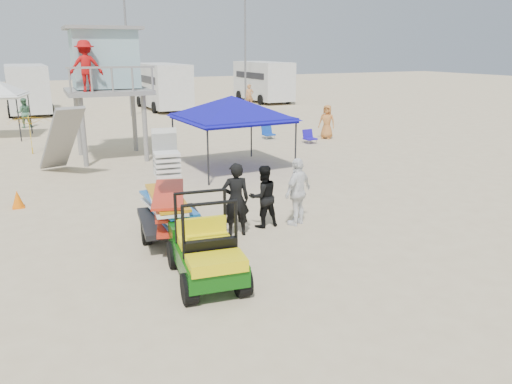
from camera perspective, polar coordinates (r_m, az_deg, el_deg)
name	(u,v)px	position (r m, az deg, el deg)	size (l,w,h in m)	color
ground	(307,313)	(8.76, 5.80, -13.59)	(140.00, 140.00, 0.00)	beige
utility_cart	(205,243)	(9.52, -5.79, -5.85)	(1.38, 2.34, 1.68)	#0C4A0B
surf_trailer	(170,202)	(11.56, -9.82, -1.14)	(1.63, 2.63, 2.32)	black
man_left	(236,200)	(11.80, -2.32, -0.86)	(0.65, 0.42, 1.78)	black
man_mid	(263,196)	(12.39, 0.82, -0.51)	(0.76, 0.60, 1.57)	black
man_right	(298,192)	(12.55, 4.81, 0.03)	(1.01, 0.42, 1.73)	white
lifeguard_tower	(103,64)	(20.98, -17.13, 13.82)	(3.27, 3.27, 5.02)	gray
canopy_blue	(232,100)	(18.17, -2.80, 10.49)	(3.66, 3.66, 3.10)	black
umbrella_b	(31,135)	(23.11, -24.29, 5.98)	(1.81, 1.84, 1.66)	gold
cone_near	(18,199)	(15.53, -25.59, -0.74)	(0.34, 0.34, 0.50)	orange
beach_chair_b	(309,137)	(23.85, 6.07, 6.33)	(0.58, 0.62, 0.64)	#1E10B0
beach_chair_c	(268,132)	(24.92, 1.35, 6.83)	(0.54, 0.58, 0.64)	#0F3CA3
rv_mid_left	(27,87)	(38.03, -24.70, 10.86)	(2.65, 6.50, 3.25)	silver
rv_mid_right	(162,84)	(37.88, -10.66, 12.01)	(2.64, 7.00, 3.25)	silver
rv_far_right	(263,80)	(42.53, 0.81, 12.70)	(2.64, 6.60, 3.25)	silver
light_pole_left	(128,54)	(34.18, -14.46, 15.07)	(0.14, 0.14, 8.00)	slate
light_pole_right	(245,53)	(38.46, -1.24, 15.62)	(0.14, 0.14, 8.00)	slate
distant_beachgoers	(85,119)	(27.18, -18.94, 7.87)	(22.67, 14.61, 1.74)	#4E8361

